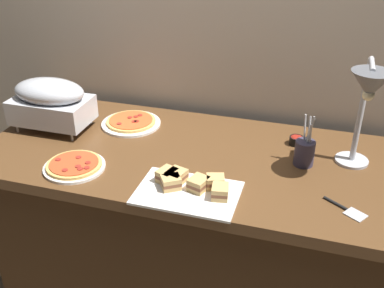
{
  "coord_description": "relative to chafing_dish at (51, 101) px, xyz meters",
  "views": [
    {
      "loc": [
        0.5,
        -1.67,
        1.77
      ],
      "look_at": [
        -0.01,
        0.0,
        0.81
      ],
      "focal_mm": 42.78,
      "sensor_mm": 36.0,
      "label": 1
    }
  ],
  "objects": [
    {
      "name": "ground_plane",
      "position": [
        0.73,
        -0.05,
        -0.9
      ],
      "size": [
        8.0,
        8.0,
        0.0
      ],
      "primitive_type": "plane",
      "color": "brown"
    },
    {
      "name": "back_wall",
      "position": [
        0.73,
        0.45,
        0.3
      ],
      "size": [
        4.4,
        0.04,
        2.4
      ],
      "primitive_type": "cube",
      "color": "#B7A893",
      "rests_on": "ground_plane"
    },
    {
      "name": "buffet_table",
      "position": [
        0.73,
        -0.05,
        -0.52
      ],
      "size": [
        1.9,
        0.84,
        0.76
      ],
      "color": "brown",
      "rests_on": "ground_plane"
    },
    {
      "name": "chafing_dish",
      "position": [
        0.0,
        0.0,
        0.0
      ],
      "size": [
        0.37,
        0.22,
        0.25
      ],
      "color": "#B7BABF",
      "rests_on": "buffet_table"
    },
    {
      "name": "heat_lamp",
      "position": [
        1.39,
        -0.04,
        0.22
      ],
      "size": [
        0.15,
        0.3,
        0.47
      ],
      "color": "#B7BABF",
      "rests_on": "buffet_table"
    },
    {
      "name": "pizza_plate_front",
      "position": [
        0.28,
        -0.31,
        -0.13
      ],
      "size": [
        0.26,
        0.26,
        0.03
      ],
      "color": "white",
      "rests_on": "buffet_table"
    },
    {
      "name": "pizza_plate_center",
      "position": [
        0.34,
        0.14,
        -0.13
      ],
      "size": [
        0.29,
        0.29,
        0.03
      ],
      "color": "white",
      "rests_on": "buffet_table"
    },
    {
      "name": "sandwich_platter",
      "position": [
        0.79,
        -0.33,
        -0.12
      ],
      "size": [
        0.39,
        0.26,
        0.06
      ],
      "color": "white",
      "rests_on": "buffet_table"
    },
    {
      "name": "sauce_cup_near",
      "position": [
        1.15,
        0.17,
        -0.12
      ],
      "size": [
        0.06,
        0.06,
        0.04
      ],
      "color": "black",
      "rests_on": "buffet_table"
    },
    {
      "name": "utensil_holder",
      "position": [
        1.2,
        0.0,
        -0.08
      ],
      "size": [
        0.08,
        0.08,
        0.23
      ],
      "color": "#383347",
      "rests_on": "buffet_table"
    },
    {
      "name": "serving_spatula",
      "position": [
        1.37,
        -0.28,
        -0.14
      ],
      "size": [
        0.16,
        0.12,
        0.01
      ],
      "color": "#B7BABF",
      "rests_on": "buffet_table"
    }
  ]
}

